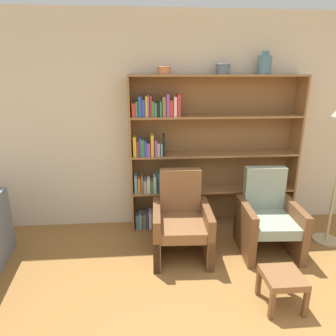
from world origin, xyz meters
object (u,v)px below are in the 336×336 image
Objects in this scene: bookshelf at (199,157)px; vase_tall at (264,64)px; bowl_sage at (223,68)px; footstool at (283,280)px; bowl_terracotta at (164,70)px; armchair_leather at (181,221)px; armchair_cushioned at (268,218)px.

vase_tall is at bearing -1.58° from bookshelf.
bowl_sage is (0.26, -0.02, 1.09)m from bookshelf.
bowl_terracotta is at bearing 120.97° from footstool.
bowl_terracotta is at bearing -177.32° from bookshelf.
bowl_terracotta is 0.49× the size of footstool.
footstool is (0.94, -1.56, -1.79)m from bowl_terracotta.
armchair_leather is at bearing -148.72° from vase_tall.
bookshelf reaches higher than footstool.
armchair_leather is 1.00× the size of armchair_cushioned.
armchair_leather and armchair_cushioned have the same top height.
footstool is (0.49, -1.58, -0.72)m from bookshelf.
vase_tall is at bearing -90.77° from armchair_cushioned.
bookshelf is at bearing 2.68° from bowl_terracotta.
bowl_sage reaches higher than armchair_cushioned.
bowl_sage is at bearing 180.00° from vase_tall.
bowl_sage is at bearing 98.35° from footstool.
armchair_leather is 1.22m from footstool.
bookshelf is 1.37m from vase_tall.
armchair_leather is at bearing -114.34° from bookshelf.
armchair_cushioned is at bearing 75.98° from footstool.
vase_tall is (1.21, 0.00, 0.06)m from bowl_terracotta.
bowl_terracotta is 0.17× the size of armchair_leather.
bookshelf is 1.80m from footstool.
bookshelf is 12.04× the size of bowl_sage.
footstool is at bearing -72.86° from bookshelf.
armchair_cushioned is at bearing -94.05° from vase_tall.
vase_tall is 0.28× the size of armchair_leather.
armchair_cushioned is at bearing -177.52° from armchair_leather.
bowl_terracotta is 0.92× the size of bowl_sage.
bookshelf is at bearing -39.69° from armchair_cushioned.
bookshelf is 1.16m from bowl_terracotta.
vase_tall reaches higher than bowl_sage.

